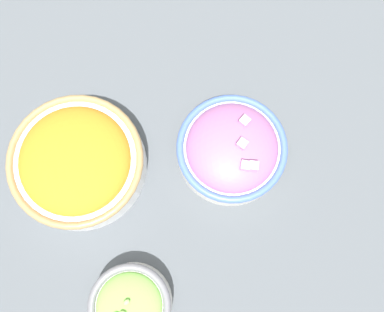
% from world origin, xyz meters
% --- Properties ---
extents(ground_plane, '(3.00, 3.00, 0.00)m').
position_xyz_m(ground_plane, '(0.00, 0.00, 0.00)').
color(ground_plane, '#4C5156').
extents(bowl_red_onion, '(0.18, 0.18, 0.09)m').
position_xyz_m(bowl_red_onion, '(-0.06, 0.02, 0.03)').
color(bowl_red_onion, silver).
rests_on(bowl_red_onion, ground_plane).
extents(bowl_lettuce, '(0.13, 0.13, 0.07)m').
position_xyz_m(bowl_lettuce, '(0.20, 0.16, 0.03)').
color(bowl_lettuce, silver).
rests_on(bowl_lettuce, ground_plane).
extents(bowl_carrots, '(0.22, 0.22, 0.08)m').
position_xyz_m(bowl_carrots, '(0.17, -0.08, 0.04)').
color(bowl_carrots, white).
rests_on(bowl_carrots, ground_plane).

